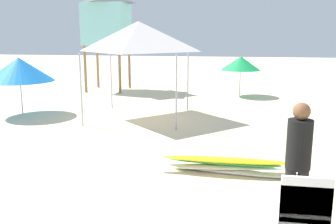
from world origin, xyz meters
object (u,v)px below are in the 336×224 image
at_px(stacked_plastic_chairs, 302,219).
at_px(lifeguard_near_center, 298,157).
at_px(beach_umbrella_mid, 19,69).
at_px(lifeguard_tower, 107,19).
at_px(surfboard_pile, 226,165).
at_px(popup_canopy, 139,37).
at_px(beach_umbrella_left, 241,63).

xyz_separation_m(stacked_plastic_chairs, lifeguard_near_center, (0.14, 1.19, 0.27)).
height_order(lifeguard_near_center, beach_umbrella_mid, beach_umbrella_mid).
xyz_separation_m(lifeguard_near_center, lifeguard_tower, (-6.40, 11.49, 2.21)).
bearing_deg(stacked_plastic_chairs, lifeguard_near_center, 83.13).
xyz_separation_m(lifeguard_near_center, beach_umbrella_mid, (-7.39, 5.89, 0.48)).
bearing_deg(lifeguard_near_center, surfboard_pile, 117.24).
relative_size(lifeguard_tower, beach_umbrella_mid, 2.04).
height_order(stacked_plastic_chairs, lifeguard_tower, lifeguard_tower).
height_order(lifeguard_near_center, lifeguard_tower, lifeguard_tower).
bearing_deg(surfboard_pile, lifeguard_tower, 119.44).
distance_m(lifeguard_near_center, popup_canopy, 7.29).
distance_m(surfboard_pile, beach_umbrella_mid, 7.75).
bearing_deg(beach_umbrella_left, beach_umbrella_mid, -144.28).
relative_size(stacked_plastic_chairs, lifeguard_near_center, 0.71).
relative_size(lifeguard_near_center, beach_umbrella_mid, 0.80).
distance_m(lifeguard_near_center, beach_umbrella_mid, 9.46).
bearing_deg(stacked_plastic_chairs, popup_canopy, 115.33).
height_order(surfboard_pile, lifeguard_near_center, lifeguard_near_center).
height_order(stacked_plastic_chairs, lifeguard_near_center, lifeguard_near_center).
bearing_deg(lifeguard_tower, stacked_plastic_chairs, -63.76).
distance_m(popup_canopy, beach_umbrella_mid, 3.91).
bearing_deg(beach_umbrella_left, popup_canopy, -123.61).
height_order(surfboard_pile, beach_umbrella_mid, beach_umbrella_mid).
bearing_deg(surfboard_pile, stacked_plastic_chairs, -75.30).
bearing_deg(lifeguard_near_center, stacked_plastic_chairs, -96.87).
distance_m(stacked_plastic_chairs, popup_canopy, 8.31).
relative_size(surfboard_pile, beach_umbrella_mid, 1.24).
distance_m(surfboard_pile, popup_canopy, 5.60).
distance_m(stacked_plastic_chairs, lifeguard_tower, 14.36).
distance_m(beach_umbrella_left, beach_umbrella_mid, 8.48).
relative_size(surfboard_pile, beach_umbrella_left, 1.59).
height_order(surfboard_pile, lifeguard_tower, lifeguard_tower).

